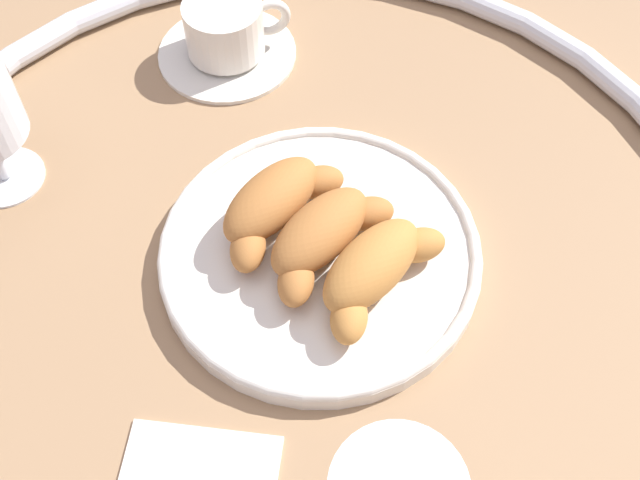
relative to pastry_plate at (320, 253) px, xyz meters
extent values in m
plane|color=#997551|center=(0.02, -0.01, -0.01)|extent=(2.20, 2.20, 0.00)
torus|color=silver|center=(0.02, -0.01, 0.00)|extent=(0.74, 0.74, 0.02)
cylinder|color=silver|center=(0.00, 0.00, 0.00)|extent=(0.26, 0.26, 0.02)
torus|color=silver|center=(0.00, 0.00, 0.00)|extent=(0.26, 0.26, 0.01)
ellipsoid|color=#AD6B33|center=(0.00, -0.05, 0.03)|extent=(0.10, 0.05, 0.04)
ellipsoid|color=#AD6B33|center=(0.04, -0.04, 0.02)|extent=(0.05, 0.05, 0.03)
ellipsoid|color=#AD6B33|center=(-0.04, -0.04, 0.02)|extent=(0.05, 0.05, 0.03)
ellipsoid|color=#AD6B33|center=(0.00, 0.00, 0.03)|extent=(0.10, 0.05, 0.04)
ellipsoid|color=#AD6B33|center=(0.04, 0.01, 0.02)|extent=(0.05, 0.05, 0.03)
ellipsoid|color=#AD6B33|center=(-0.04, 0.01, 0.02)|extent=(0.05, 0.05, 0.03)
ellipsoid|color=#BC7A38|center=(0.00, 0.05, 0.03)|extent=(0.10, 0.05, 0.04)
ellipsoid|color=#BC7A38|center=(0.04, 0.06, 0.02)|extent=(0.05, 0.05, 0.03)
ellipsoid|color=#BC7A38|center=(-0.04, 0.06, 0.02)|extent=(0.05, 0.05, 0.03)
cylinder|color=silver|center=(-0.13, -0.22, -0.01)|extent=(0.14, 0.14, 0.01)
cylinder|color=silver|center=(-0.13, -0.22, 0.02)|extent=(0.08, 0.08, 0.05)
cylinder|color=brown|center=(-0.13, -0.22, 0.05)|extent=(0.07, 0.07, 0.01)
torus|color=silver|center=(-0.16, -0.20, 0.03)|extent=(0.04, 0.03, 0.04)
cylinder|color=white|center=(0.11, -0.27, -0.01)|extent=(0.07, 0.07, 0.01)
camera|label=1|loc=(0.28, 0.23, 0.55)|focal=45.60mm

